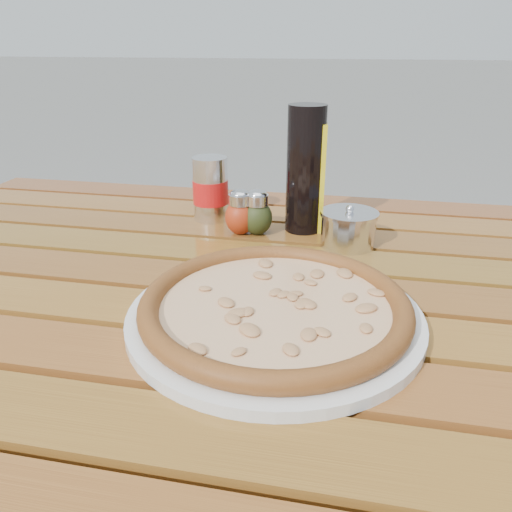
% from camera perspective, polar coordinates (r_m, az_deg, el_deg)
% --- Properties ---
extents(table, '(1.40, 0.90, 0.75)m').
position_cam_1_polar(table, '(0.76, -0.30, -7.98)').
color(table, '#381A0C').
rests_on(table, ground).
extents(plate, '(0.46, 0.46, 0.01)m').
position_cam_1_polar(plate, '(0.62, 2.14, -6.87)').
color(plate, silver).
rests_on(plate, table).
extents(pizza, '(0.42, 0.42, 0.03)m').
position_cam_1_polar(pizza, '(0.61, 2.17, -5.60)').
color(pizza, '#FEE3B6').
rests_on(pizza, plate).
extents(pepper_shaker, '(0.06, 0.06, 0.08)m').
position_cam_1_polar(pepper_shaker, '(0.88, -1.82, 4.96)').
color(pepper_shaker, '#B43414').
rests_on(pepper_shaker, table).
extents(oregano_shaker, '(0.06, 0.06, 0.08)m').
position_cam_1_polar(oregano_shaker, '(0.88, 0.12, 4.92)').
color(oregano_shaker, '#333C18').
rests_on(oregano_shaker, table).
extents(dark_bottle, '(0.08, 0.08, 0.22)m').
position_cam_1_polar(dark_bottle, '(0.88, 5.66, 9.77)').
color(dark_bottle, black).
rests_on(dark_bottle, table).
extents(soda_can, '(0.07, 0.07, 0.12)m').
position_cam_1_polar(soda_can, '(0.95, -5.22, 7.56)').
color(soda_can, silver).
rests_on(soda_can, table).
extents(olive_oil_cruet, '(0.06, 0.06, 0.21)m').
position_cam_1_polar(olive_oil_cruet, '(0.89, 6.03, 9.02)').
color(olive_oil_cruet, gold).
rests_on(olive_oil_cruet, table).
extents(parmesan_tin, '(0.11, 0.11, 0.07)m').
position_cam_1_polar(parmesan_tin, '(0.84, 10.52, 3.16)').
color(parmesan_tin, silver).
rests_on(parmesan_tin, table).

